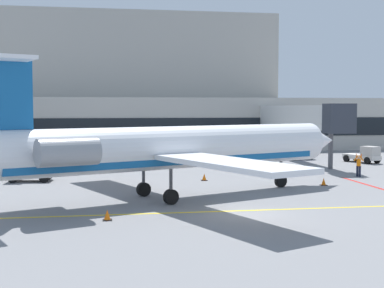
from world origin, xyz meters
TOP-DOWN VIEW (x-y plane):
  - ground at (0.00, 0.00)m, footprint 120.00×120.00m
  - terminal_building at (-4.21, 48.92)m, footprint 77.66×16.58m
  - jet_bridge_east at (13.35, 27.62)m, footprint 2.40×23.23m
  - regional_jet at (-3.55, 5.49)m, footprint 27.48×22.59m
  - baggage_tug at (14.11, 29.04)m, footprint 3.83×2.79m
  - pushback_tractor at (19.17, 24.19)m, footprint 2.84×4.25m
  - belt_loader at (-13.28, 15.31)m, footprint 3.43×2.30m
  - marshaller at (13.33, 13.81)m, footprint 0.65×0.65m
  - safety_cone_bravo at (-7.25, -0.32)m, footprint 0.47×0.47m
  - safety_cone_charlie at (8.49, 9.55)m, footprint 0.47×0.47m
  - safety_cone_delta at (0.34, 13.55)m, footprint 0.47×0.47m

SIDE VIEW (x-z plane):
  - ground at x=0.00m, z-range -0.10..0.00m
  - safety_cone_bravo at x=-7.25m, z-range -0.03..0.52m
  - safety_cone_charlie at x=8.49m, z-range -0.03..0.52m
  - safety_cone_delta at x=0.34m, z-range -0.03..0.52m
  - pushback_tractor at x=19.17m, z-range -0.05..1.68m
  - belt_loader at x=-13.28m, z-range -0.06..1.71m
  - marshaller at x=13.33m, z-range 0.01..1.91m
  - baggage_tug at x=14.11m, z-range -0.13..2.18m
  - regional_jet at x=-3.55m, z-range -0.98..7.30m
  - jet_bridge_east at x=13.35m, z-range 1.65..7.70m
  - terminal_building at x=-4.21m, z-range -2.30..16.53m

